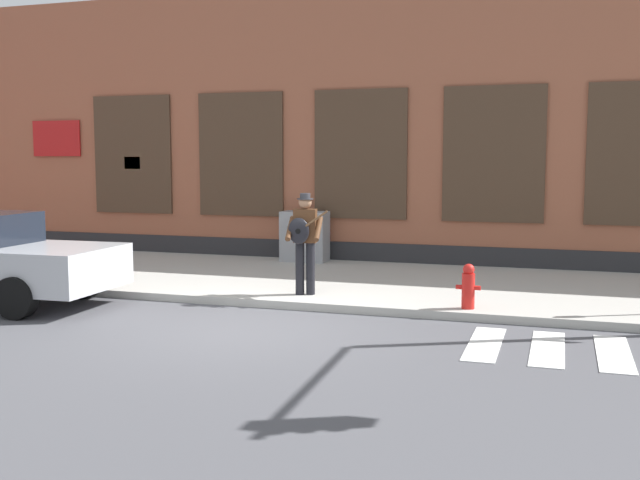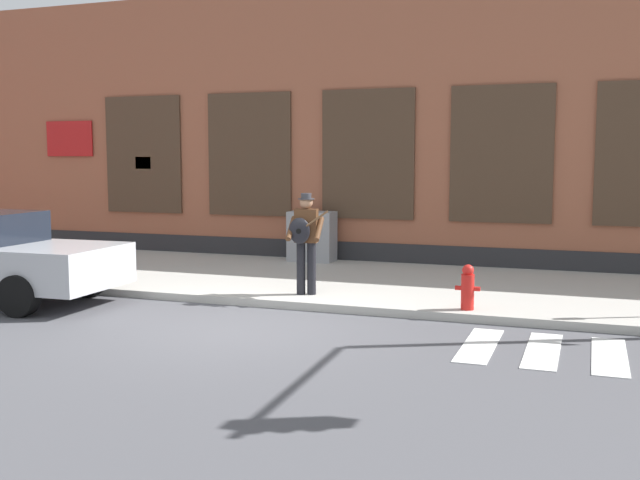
# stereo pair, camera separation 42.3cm
# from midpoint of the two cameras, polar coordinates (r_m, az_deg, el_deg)

# --- Properties ---
(ground_plane) EXTENTS (160.00, 160.00, 0.00)m
(ground_plane) POSITION_cam_midpoint_polar(r_m,az_deg,el_deg) (10.90, -7.06, -6.78)
(ground_plane) COLOR #4C4C51
(sidewalk) EXTENTS (28.00, 5.05, 0.13)m
(sidewalk) POSITION_cam_midpoint_polar(r_m,az_deg,el_deg) (14.56, -0.34, -3.14)
(sidewalk) COLOR #ADAAA3
(sidewalk) RESTS_ON ground
(building_backdrop) EXTENTS (28.00, 4.06, 6.30)m
(building_backdrop) POSITION_cam_midpoint_polar(r_m,az_deg,el_deg) (18.72, 4.05, 8.39)
(building_backdrop) COLOR #99563D
(building_backdrop) RESTS_ON ground
(busker) EXTENTS (0.75, 0.59, 1.73)m
(busker) POSITION_cam_midpoint_polar(r_m,az_deg,el_deg) (12.63, -2.17, 0.22)
(busker) COLOR black
(busker) RESTS_ON sidewalk
(utility_box) EXTENTS (1.02, 0.58, 1.12)m
(utility_box) POSITION_cam_midpoint_polar(r_m,az_deg,el_deg) (16.80, -1.89, 0.28)
(utility_box) COLOR gray
(utility_box) RESTS_ON sidewalk
(fire_hydrant) EXTENTS (0.38, 0.20, 0.70)m
(fire_hydrant) POSITION_cam_midpoint_polar(r_m,az_deg,el_deg) (11.73, 10.22, -3.51)
(fire_hydrant) COLOR red
(fire_hydrant) RESTS_ON sidewalk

